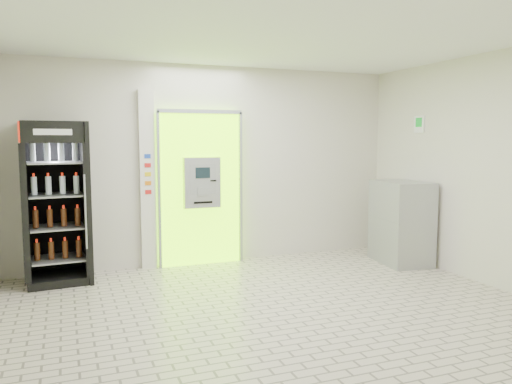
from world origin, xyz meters
TOP-DOWN VIEW (x-y plane):
  - ground at (0.00, 0.00)m, footprint 6.00×6.00m
  - room_shell at (0.00, 0.00)m, footprint 6.00×6.00m
  - atm_assembly at (-0.20, 2.41)m, footprint 1.30×0.24m
  - pillar at (-0.98, 2.45)m, footprint 0.22×0.11m
  - beverage_cooler at (-2.22, 2.15)m, footprint 0.85×0.78m
  - steel_cabinet at (2.68, 1.36)m, footprint 0.74×1.01m
  - exit_sign at (2.99, 1.40)m, footprint 0.02×0.22m

SIDE VIEW (x-z plane):
  - ground at x=0.00m, z-range 0.00..0.00m
  - steel_cabinet at x=2.68m, z-range 0.00..1.26m
  - beverage_cooler at x=-2.22m, z-range -0.04..2.08m
  - atm_assembly at x=-0.20m, z-range 0.01..2.34m
  - pillar at x=-0.98m, z-range 0.00..2.60m
  - room_shell at x=0.00m, z-range -1.16..4.84m
  - exit_sign at x=2.99m, z-range 1.99..2.25m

